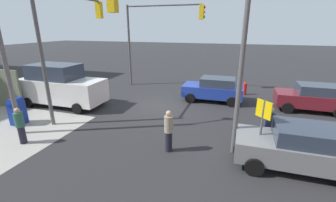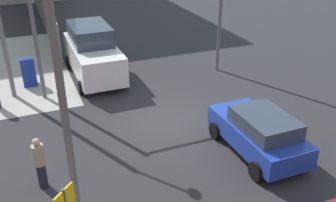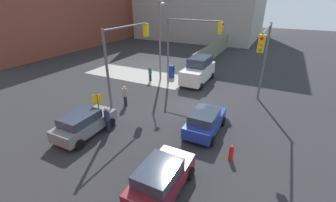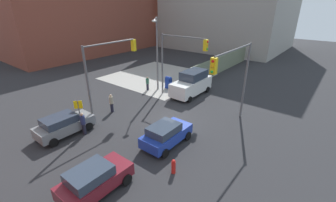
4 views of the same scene
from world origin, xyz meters
name	(u,v)px [view 1 (image 1 of 4)]	position (x,y,z in m)	size (l,w,h in m)	color
ground_plane	(163,106)	(0.00, 0.00, 0.00)	(120.00, 120.00, 0.00)	#28282B
traffic_signal_nw_corner	(186,32)	(-2.45, 4.50, 4.62)	(5.38, 0.36, 6.50)	#59595B
traffic_signal_se_corner	(156,29)	(2.05, -4.50, 4.68)	(6.34, 0.36, 6.50)	#59595B
traffic_signal_ne_corner	(69,31)	(4.50, 2.44, 4.63)	(0.36, 5.41, 6.50)	#59595B
street_lamp_corner	(8,30)	(4.90, 5.58, 4.70)	(2.32, 1.69, 8.00)	slate
warning_sign_two_way	(262,120)	(-5.40, 4.83, 1.64)	(0.48, 0.48, 2.40)	#4C4C4C
mailbox_blue	(17,110)	(6.20, 5.00, 0.76)	(0.56, 0.64, 1.43)	navy
fire_hydrant	(245,88)	(-5.00, -4.20, 0.49)	(0.26, 0.26, 0.94)	red
coupe_gray	(301,147)	(-6.75, 4.94, 0.84)	(4.21, 2.02, 1.62)	slate
sedan_maroon	(312,97)	(-8.74, -1.82, 0.84)	(3.84, 2.02, 1.62)	maroon
sedan_blue	(214,89)	(-2.95, -1.99, 0.84)	(3.94, 2.02, 1.62)	#1E389E
van_white_delivery	(61,86)	(6.23, 1.80, 1.28)	(5.40, 2.32, 2.62)	white
pedestrian_crossing	(20,125)	(4.20, 6.50, 0.84)	(0.36, 0.36, 1.63)	#2D664C
pedestrian_waiting	(169,130)	(-2.00, 5.20, 0.91)	(0.36, 0.36, 1.75)	#9E937A
pedestrian_walking_north	(269,127)	(-5.80, 3.80, 0.95)	(0.36, 0.36, 1.82)	navy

